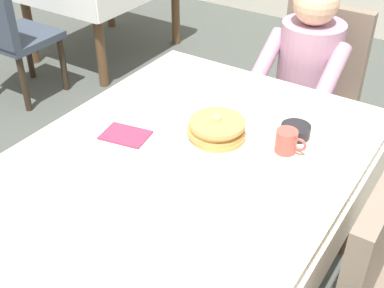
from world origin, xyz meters
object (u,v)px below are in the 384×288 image
Objects in this scene: plate_breakfast at (216,138)px; breakfast_stack at (217,129)px; fork_left_of_plate at (170,127)px; dining_table_main at (179,182)px; background_chair_empty at (5,27)px; bowl_butter at (295,131)px; syrup_pitcher at (189,99)px; diner_person at (305,73)px; spoon_near_edge at (169,185)px; cup_coffee at (287,141)px; chair_diner at (313,86)px; knife_right_of_plate at (260,159)px.

breakfast_stack reaches higher than plate_breakfast.
dining_table_main is at bearing -135.87° from fork_left_of_plate.
plate_breakfast is 0.30× the size of background_chair_empty.
syrup_pitcher is at bearing -174.54° from bowl_butter.
diner_person is at bearing 89.44° from plate_breakfast.
syrup_pitcher reaches higher than bowl_butter.
bowl_butter is at bearing -62.30° from fork_left_of_plate.
diner_person is at bearing 86.95° from spoon_near_edge.
cup_coffee is at bearing -8.45° from syrup_pitcher.
fork_left_of_plate is at bearing -174.67° from breakfast_stack.
diner_person is at bearing 108.91° from bowl_butter.
plate_breakfast is (0.04, 0.18, 0.10)m from dining_table_main.
chair_diner is at bearing 89.65° from breakfast_stack.
bowl_butter is (0.23, 0.18, 0.01)m from plate_breakfast.
chair_diner is 3.32× the size of plate_breakfast.
background_chair_empty is (-2.00, 0.95, -0.21)m from spoon_near_edge.
chair_diner is 8.45× the size of bowl_butter.
plate_breakfast is 1.56× the size of fork_left_of_plate.
spoon_near_edge is (0.22, -0.45, -0.04)m from syrup_pitcher.
cup_coffee is 1.03× the size of bowl_butter.
spoon_near_edge is at bearing 89.93° from chair_diner.
breakfast_stack is at bearing -33.79° from syrup_pitcher.
fork_left_of_plate is at bearing 121.52° from spoon_near_edge.
chair_diner is 4.65× the size of knife_right_of_plate.
breakfast_stack is at bearing 87.88° from spoon_near_edge.
knife_right_of_plate is at bearing 100.26° from chair_diner.
diner_person is at bearing 5.25° from background_chair_empty.
spoon_near_edge is (0.05, -0.12, 0.09)m from dining_table_main.
dining_table_main is 5.44× the size of plate_breakfast.
background_chair_empty is (-2.00, -0.34, 0.00)m from chair_diner.
diner_person is at bearing 89.58° from breakfast_stack.
dining_table_main is 10.16× the size of spoon_near_edge.
diner_person is 2.02m from background_chair_empty.
knife_right_of_plate and spoon_near_edge have the same top height.
diner_person is at bearing -11.40° from fork_left_of_plate.
breakfast_stack is 0.26m from syrup_pitcher.
syrup_pitcher is (-0.17, 0.33, 0.13)m from dining_table_main.
syrup_pitcher is 0.09× the size of background_chair_empty.
fork_left_of_plate is (-0.15, 0.16, 0.09)m from dining_table_main.
plate_breakfast is at bearing -82.26° from fork_left_of_plate.
fork_left_of_plate is at bearing -154.03° from bowl_butter.
background_chair_empty reaches higher than spoon_near_edge.
plate_breakfast is at bearing -17.91° from background_chair_empty.
background_chair_empty reaches higher than bowl_butter.
dining_table_main is at bearing -62.02° from syrup_pitcher.
breakfast_stack is (0.04, 0.18, 0.14)m from dining_table_main.
diner_person is at bearing 12.47° from knife_right_of_plate.
dining_table_main is at bearing 107.84° from spoon_near_edge.
spoon_near_edge is at bearing -89.15° from breakfast_stack.
dining_table_main is 1.36× the size of diner_person.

